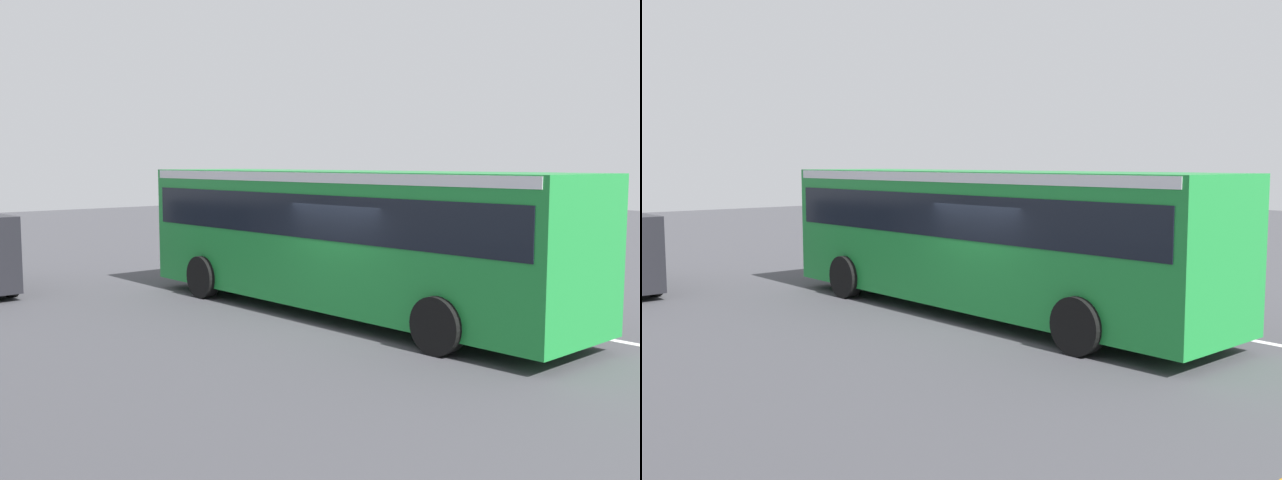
% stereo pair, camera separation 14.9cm
% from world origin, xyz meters
% --- Properties ---
extents(ground, '(80.00, 80.00, 0.00)m').
position_xyz_m(ground, '(0.00, 0.00, 0.00)').
color(ground, '#424247').
extents(city_bus, '(11.54, 2.85, 3.15)m').
position_xyz_m(city_bus, '(1.06, -0.71, 1.88)').
color(city_bus, '#1E8C38').
rests_on(city_bus, ground).
extents(pedestrian, '(0.38, 0.38, 1.79)m').
position_xyz_m(pedestrian, '(6.71, -3.76, 0.89)').
color(pedestrian, '#2D2D38').
rests_on(pedestrian, ground).
extents(traffic_sign, '(0.08, 0.60, 2.80)m').
position_xyz_m(traffic_sign, '(-2.19, -3.57, 1.89)').
color(traffic_sign, slate).
rests_on(traffic_sign, ground).
extents(lane_dash_left, '(2.00, 0.20, 0.01)m').
position_xyz_m(lane_dash_left, '(-4.00, -2.74, 0.00)').
color(lane_dash_left, silver).
rests_on(lane_dash_left, ground).
extents(lane_dash_centre, '(2.00, 0.20, 0.01)m').
position_xyz_m(lane_dash_centre, '(0.00, -2.74, 0.00)').
color(lane_dash_centre, silver).
rests_on(lane_dash_centre, ground).
extents(lane_dash_right, '(2.00, 0.20, 0.01)m').
position_xyz_m(lane_dash_right, '(4.00, -2.74, 0.00)').
color(lane_dash_right, silver).
rests_on(lane_dash_right, ground).
extents(lane_dash_rightmost, '(2.00, 0.20, 0.01)m').
position_xyz_m(lane_dash_rightmost, '(8.00, -2.74, 0.00)').
color(lane_dash_rightmost, silver).
rests_on(lane_dash_rightmost, ground).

